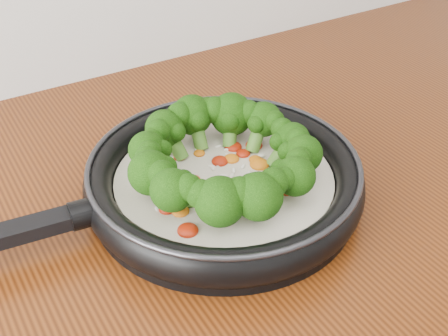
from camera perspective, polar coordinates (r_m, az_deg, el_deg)
skillet at (r=0.74m, az=-0.28°, el=-0.65°), size 0.58×0.40×0.10m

